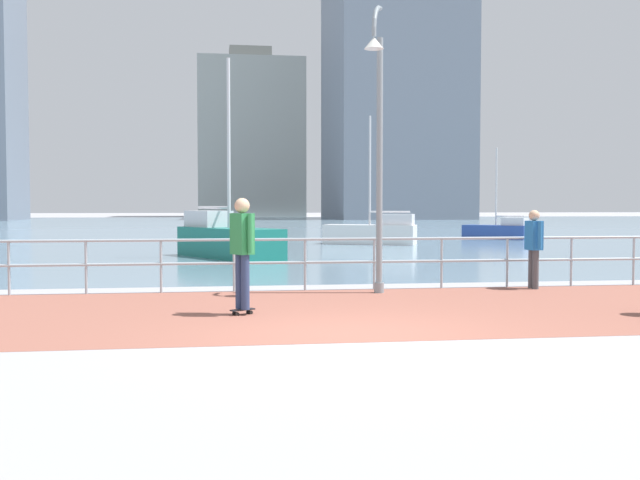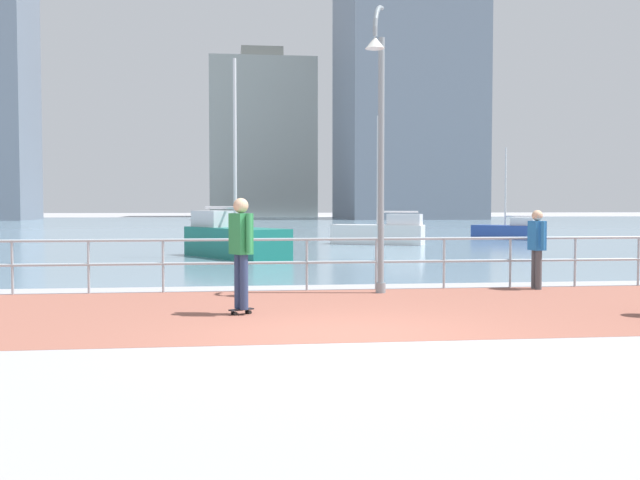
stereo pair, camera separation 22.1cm
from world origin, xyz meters
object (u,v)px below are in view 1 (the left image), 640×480
(bystander, at_px, (534,243))
(sailboat_white, at_px, (373,232))
(skateboarder, at_px, (242,244))
(sailboat_teal, at_px, (227,239))
(lamppost, at_px, (378,135))
(sailboat_navy, at_px, (498,230))

(bystander, distance_m, sailboat_white, 17.18)
(skateboarder, height_order, sailboat_teal, sailboat_teal)
(bystander, bearing_deg, sailboat_white, 88.72)
(lamppost, relative_size, sailboat_teal, 0.86)
(bystander, height_order, sailboat_white, sailboat_white)
(sailboat_white, height_order, sailboat_navy, sailboat_white)
(sailboat_navy, height_order, sailboat_teal, sailboat_teal)
(bystander, bearing_deg, skateboarder, -155.09)
(bystander, bearing_deg, sailboat_teal, 121.40)
(sailboat_navy, bearing_deg, skateboarder, -119.59)
(lamppost, bearing_deg, sailboat_navy, 63.11)
(bystander, relative_size, sailboat_white, 0.29)
(sailboat_teal, bearing_deg, sailboat_white, 48.99)
(lamppost, distance_m, sailboat_white, 18.12)
(bystander, xyz_separation_m, sailboat_teal, (-6.00, 9.83, -0.33))
(lamppost, relative_size, bystander, 3.43)
(skateboarder, relative_size, bystander, 1.13)
(bystander, height_order, sailboat_teal, sailboat_teal)
(skateboarder, height_order, sailboat_navy, sailboat_navy)
(bystander, xyz_separation_m, sailboat_navy, (7.54, 21.02, -0.50))
(lamppost, relative_size, skateboarder, 3.03)
(sailboat_white, relative_size, sailboat_teal, 0.87)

